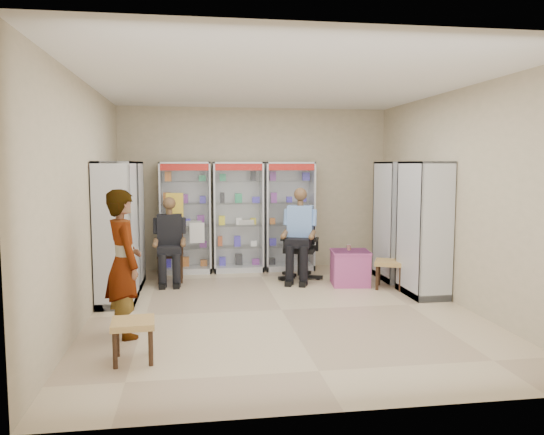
{
  "coord_description": "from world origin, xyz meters",
  "views": [
    {
      "loc": [
        -1.16,
        -6.9,
        1.96
      ],
      "look_at": [
        -0.02,
        0.7,
        1.19
      ],
      "focal_mm": 35.0,
      "sensor_mm": 36.0,
      "label": 1
    }
  ],
  "objects": [
    {
      "name": "cabinet_right_far",
      "position": [
        2.23,
        1.6,
        1.0
      ],
      "size": [
        0.9,
        0.5,
        2.0
      ],
      "primitive_type": "cube",
      "rotation": [
        0.0,
        0.0,
        1.57
      ],
      "color": "#A9ACB0",
      "rests_on": "floor"
    },
    {
      "name": "office_chair",
      "position": [
        0.63,
        1.86,
        0.58
      ],
      "size": [
        0.81,
        0.81,
        1.15
      ],
      "primitive_type": "cube",
      "rotation": [
        0.0,
        0.0,
        -0.35
      ],
      "color": "black",
      "rests_on": "floor"
    },
    {
      "name": "woven_stool_b",
      "position": [
        -1.77,
        -1.62,
        0.21
      ],
      "size": [
        0.45,
        0.45,
        0.42
      ],
      "primitive_type": "cube",
      "rotation": [
        0.0,
        0.0,
        0.07
      ],
      "color": "#AE7B49",
      "rests_on": "floor"
    },
    {
      "name": "floor",
      "position": [
        0.0,
        0.0,
        0.0
      ],
      "size": [
        6.0,
        6.0,
        0.0
      ],
      "primitive_type": "plane",
      "color": "tan",
      "rests_on": "ground"
    },
    {
      "name": "cabinet_back_left",
      "position": [
        -1.3,
        2.73,
        1.0
      ],
      "size": [
        0.9,
        0.5,
        2.0
      ],
      "primitive_type": "cube",
      "color": "#9EA1A5",
      "rests_on": "floor"
    },
    {
      "name": "cabinet_left_near",
      "position": [
        -2.23,
        0.7,
        1.0
      ],
      "size": [
        0.9,
        0.5,
        2.0
      ],
      "primitive_type": "cube",
      "rotation": [
        0.0,
        0.0,
        -1.57
      ],
      "color": "#B7BABF",
      "rests_on": "floor"
    },
    {
      "name": "seated_shopkeeper",
      "position": [
        0.63,
        1.81,
        0.73
      ],
      "size": [
        0.68,
        0.8,
        1.47
      ],
      "primitive_type": null,
      "rotation": [
        0.0,
        0.0,
        -0.35
      ],
      "color": "#6C99D6",
      "rests_on": "floor"
    },
    {
      "name": "cabinet_back_mid",
      "position": [
        -0.35,
        2.73,
        1.0
      ],
      "size": [
        0.9,
        0.5,
        2.0
      ],
      "primitive_type": "cube",
      "color": "silver",
      "rests_on": "floor"
    },
    {
      "name": "woven_stool_a",
      "position": [
        1.9,
        0.98,
        0.22
      ],
      "size": [
        0.59,
        0.59,
        0.45
      ],
      "primitive_type": "cube",
      "rotation": [
        0.0,
        0.0,
        -0.42
      ],
      "color": "#AF8349",
      "rests_on": "floor"
    },
    {
      "name": "cabinet_left_far",
      "position": [
        -2.23,
        1.8,
        1.0
      ],
      "size": [
        0.9,
        0.5,
        2.0
      ],
      "primitive_type": "cube",
      "rotation": [
        0.0,
        0.0,
        -1.57
      ],
      "color": "#A6A7AD",
      "rests_on": "floor"
    },
    {
      "name": "cabinet_back_right",
      "position": [
        0.6,
        2.73,
        1.0
      ],
      "size": [
        0.9,
        0.5,
        2.0
      ],
      "primitive_type": "cube",
      "color": "#B5B9BD",
      "rests_on": "floor"
    },
    {
      "name": "cabinet_right_near",
      "position": [
        2.23,
        0.5,
        1.0
      ],
      "size": [
        0.9,
        0.5,
        2.0
      ],
      "primitive_type": "cube",
      "rotation": [
        0.0,
        0.0,
        1.57
      ],
      "color": "silver",
      "rests_on": "floor"
    },
    {
      "name": "seated_customer",
      "position": [
        -1.55,
        1.95,
        0.67
      ],
      "size": [
        0.44,
        0.6,
        1.34
      ],
      "primitive_type": null,
      "color": "black",
      "rests_on": "floor"
    },
    {
      "name": "standing_man",
      "position": [
        -1.95,
        -0.8,
        0.84
      ],
      "size": [
        0.61,
        0.72,
        1.68
      ],
      "primitive_type": "imported",
      "rotation": [
        0.0,
        0.0,
        1.96
      ],
      "color": "gray",
      "rests_on": "floor"
    },
    {
      "name": "wooden_chair",
      "position": [
        -1.55,
        2.0,
        0.47
      ],
      "size": [
        0.42,
        0.42,
        0.94
      ],
      "primitive_type": "cube",
      "color": "black",
      "rests_on": "floor"
    },
    {
      "name": "tea_glass",
      "position": [
        1.34,
        1.36,
        0.61
      ],
      "size": [
        0.07,
        0.07,
        0.1
      ],
      "primitive_type": "cylinder",
      "color": "#611E08",
      "rests_on": "pink_trunk"
    },
    {
      "name": "pink_trunk",
      "position": [
        1.35,
        1.31,
        0.28
      ],
      "size": [
        0.65,
        0.63,
        0.56
      ],
      "primitive_type": "cube",
      "rotation": [
        0.0,
        0.0,
        -0.13
      ],
      "color": "#A44183",
      "rests_on": "floor"
    },
    {
      "name": "room_shell",
      "position": [
        0.0,
        0.0,
        1.97
      ],
      "size": [
        5.02,
        6.02,
        3.01
      ],
      "color": "#C2B090",
      "rests_on": "ground"
    }
  ]
}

